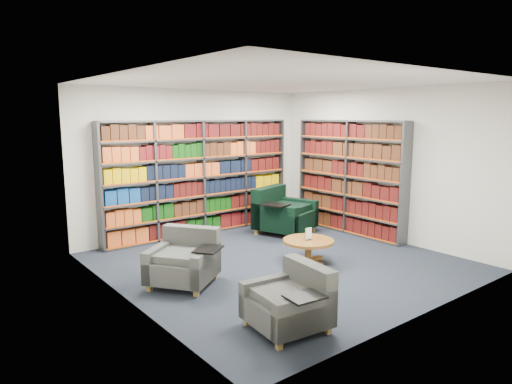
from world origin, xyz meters
TOP-DOWN VIEW (x-y plane):
  - room_shell at (0.00, 0.00)m, footprint 5.02×5.02m
  - bookshelf_back at (0.00, 2.34)m, footprint 4.00×0.28m
  - bookshelf_right at (2.34, 0.60)m, footprint 0.28×2.50m
  - chair_teal_left at (-1.62, 0.12)m, footprint 1.15×1.16m
  - chair_green_right at (1.25, 1.40)m, footprint 1.30×1.24m
  - chair_teal_front at (-1.38, -1.81)m, footprint 0.85×0.95m
  - coffee_table at (0.33, -0.31)m, footprint 0.80×0.80m

SIDE VIEW (x-z plane):
  - chair_teal_front at x=-1.38m, z-range -0.07..0.63m
  - coffee_table at x=0.33m, z-range 0.02..0.58m
  - chair_teal_left at x=-1.62m, z-range -0.07..0.68m
  - chair_green_right at x=1.25m, z-range -0.09..0.81m
  - bookshelf_back at x=0.00m, z-range 0.00..2.20m
  - bookshelf_right at x=2.34m, z-range 0.00..2.20m
  - room_shell at x=0.00m, z-range -0.01..2.81m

